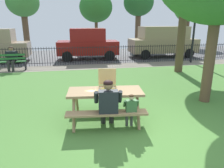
{
  "coord_description": "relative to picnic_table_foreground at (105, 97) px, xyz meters",
  "views": [
    {
      "loc": [
        -1.5,
        -3.73,
        2.36
      ],
      "look_at": [
        -0.45,
        1.64,
        0.75
      ],
      "focal_mm": 33.71,
      "sensor_mm": 36.0,
      "label": 1
    }
  ],
  "objects": [
    {
      "name": "street_asphalt",
      "position": [
        0.74,
        10.78,
        -0.6
      ],
      "size": [
        28.0,
        6.94,
        0.01
      ],
      "primitive_type": "cube",
      "color": "#515154"
    },
    {
      "name": "parked_car_center",
      "position": [
        5.59,
        9.17,
        0.5
      ],
      "size": [
        4.62,
        1.99,
        2.08
      ],
      "color": "#99845F",
      "rests_on": "ground"
    },
    {
      "name": "pizza_box_open",
      "position": [
        0.07,
        0.1,
        0.27
      ],
      "size": [
        0.51,
        0.56,
        0.5
      ],
      "color": "tan",
      "rests_on": "picnic_table_foreground"
    },
    {
      "name": "pizza_slice_on_table",
      "position": [
        -0.32,
        0.04,
        0.18
      ],
      "size": [
        0.26,
        0.17,
        0.02
      ],
      "color": "#ECCE54",
      "rests_on": "picnic_table_foreground"
    },
    {
      "name": "far_tree_right",
      "position": [
        10.63,
        14.96,
        2.87
      ],
      "size": [
        2.59,
        2.59,
        4.72
      ],
      "color": "brown",
      "rests_on": "ground"
    },
    {
      "name": "far_tree_midleft",
      "position": [
        -4.47,
        14.96,
        3.27
      ],
      "size": [
        2.67,
        2.67,
        5.18
      ],
      "color": "brown",
      "rests_on": "ground"
    },
    {
      "name": "far_tree_center",
      "position": [
        1.63,
        14.96,
        3.02
      ],
      "size": [
        2.93,
        2.93,
        4.96
      ],
      "color": "brown",
      "rests_on": "ground"
    },
    {
      "name": "parked_car_left",
      "position": [
        0.36,
        9.17,
        0.41
      ],
      "size": [
        3.99,
        2.01,
        1.98
      ],
      "color": "maroon",
      "rests_on": "ground"
    },
    {
      "name": "child_at_table",
      "position": [
        0.48,
        -0.59,
        -0.08
      ],
      "size": [
        0.35,
        0.35,
        0.86
      ],
      "color": "#474747",
      "rests_on": "ground"
    },
    {
      "name": "cobblestone_walkway",
      "position": [
        0.74,
        6.61,
        -0.6
      ],
      "size": [
        28.0,
        1.4,
        0.01
      ],
      "primitive_type": "cube",
      "color": "gray"
    },
    {
      "name": "person_on_park_bench",
      "position": [
        -3.72,
        6.49,
        0.06
      ],
      "size": [
        0.61,
        0.6,
        1.19
      ],
      "color": "#2E2E2E",
      "rests_on": "ground"
    },
    {
      "name": "ground",
      "position": [
        0.74,
        1.13,
        -0.61
      ],
      "size": [
        28.0,
        12.36,
        0.02
      ],
      "primitive_type": "cube",
      "color": "#4A7B35"
    },
    {
      "name": "lamp_post_walkway",
      "position": [
        6.38,
        6.73,
        2.01
      ],
      "size": [
        0.28,
        0.28,
        4.29
      ],
      "color": "black",
      "rests_on": "ground"
    },
    {
      "name": "picnic_table_foreground",
      "position": [
        0.0,
        0.0,
        0.0
      ],
      "size": [
        1.95,
        1.67,
        0.79
      ],
      "color": "#997954",
      "rests_on": "ground"
    },
    {
      "name": "park_bench_left",
      "position": [
        -3.86,
        6.47,
        -0.18
      ],
      "size": [
        1.63,
        0.59,
        0.85
      ],
      "color": "#26642D",
      "rests_on": "ground"
    },
    {
      "name": "iron_fence_streetside",
      "position": [
        0.74,
        7.31,
        -0.06
      ],
      "size": [
        18.43,
        0.03,
        1.05
      ],
      "color": "black",
      "rests_on": "ground"
    },
    {
      "name": "adult_at_table",
      "position": [
        -0.02,
        -0.5,
        0.06
      ],
      "size": [
        0.63,
        0.62,
        1.19
      ],
      "color": "black",
      "rests_on": "ground"
    },
    {
      "name": "far_tree_midright",
      "position": [
        5.59,
        14.96,
        3.42
      ],
      "size": [
        2.75,
        2.75,
        5.36
      ],
      "color": "brown",
      "rests_on": "ground"
    }
  ]
}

